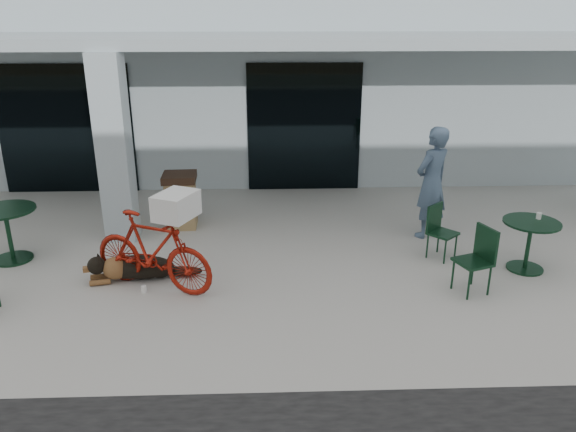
{
  "coord_description": "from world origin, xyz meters",
  "views": [
    {
      "loc": [
        1.03,
        -6.82,
        3.78
      ],
      "look_at": [
        1.3,
        0.59,
        1.0
      ],
      "focal_mm": 35.0,
      "sensor_mm": 36.0,
      "label": 1
    }
  ],
  "objects_px": {
    "cafe_chair_far_a": "(443,233)",
    "person": "(432,183)",
    "cafe_chair_far_b": "(473,261)",
    "cafe_table_near": "(9,235)",
    "cafe_table_far": "(528,246)",
    "trash_receptacle": "(181,200)",
    "bicycle": "(152,251)",
    "dog": "(138,266)"
  },
  "relations": [
    {
      "from": "cafe_table_far",
      "to": "trash_receptacle",
      "type": "distance_m",
      "value": 5.84
    },
    {
      "from": "bicycle",
      "to": "trash_receptacle",
      "type": "height_order",
      "value": "bicycle"
    },
    {
      "from": "dog",
      "to": "person",
      "type": "distance_m",
      "value": 5.0
    },
    {
      "from": "dog",
      "to": "cafe_chair_far_b",
      "type": "xyz_separation_m",
      "value": [
        4.75,
        -0.58,
        0.27
      ]
    },
    {
      "from": "cafe_chair_far_b",
      "to": "cafe_table_near",
      "type": "bearing_deg",
      "value": -120.68
    },
    {
      "from": "cafe_chair_far_a",
      "to": "bicycle",
      "type": "bearing_deg",
      "value": 149.11
    },
    {
      "from": "cafe_chair_far_a",
      "to": "person",
      "type": "relative_size",
      "value": 0.45
    },
    {
      "from": "dog",
      "to": "cafe_table_near",
      "type": "xyz_separation_m",
      "value": [
        -2.13,
        0.73,
        0.22
      ]
    },
    {
      "from": "cafe_table_near",
      "to": "cafe_chair_far_b",
      "type": "relative_size",
      "value": 0.97
    },
    {
      "from": "cafe_chair_far_b",
      "to": "person",
      "type": "bearing_deg",
      "value": 161.25
    },
    {
      "from": "cafe_chair_far_a",
      "to": "person",
      "type": "xyz_separation_m",
      "value": [
        0.03,
        0.94,
        0.53
      ]
    },
    {
      "from": "cafe_table_far",
      "to": "person",
      "type": "distance_m",
      "value": 1.89
    },
    {
      "from": "trash_receptacle",
      "to": "dog",
      "type": "bearing_deg",
      "value": -99.55
    },
    {
      "from": "cafe_table_near",
      "to": "person",
      "type": "height_order",
      "value": "person"
    },
    {
      "from": "cafe_chair_far_b",
      "to": "cafe_table_far",
      "type": "bearing_deg",
      "value": 102.17
    },
    {
      "from": "cafe_chair_far_a",
      "to": "trash_receptacle",
      "type": "height_order",
      "value": "trash_receptacle"
    },
    {
      "from": "dog",
      "to": "person",
      "type": "bearing_deg",
      "value": 5.41
    },
    {
      "from": "dog",
      "to": "trash_receptacle",
      "type": "distance_m",
      "value": 2.15
    },
    {
      "from": "bicycle",
      "to": "trash_receptacle",
      "type": "bearing_deg",
      "value": 23.42
    },
    {
      "from": "bicycle",
      "to": "dog",
      "type": "distance_m",
      "value": 0.56
    },
    {
      "from": "trash_receptacle",
      "to": "bicycle",
      "type": "bearing_deg",
      "value": -91.23
    },
    {
      "from": "bicycle",
      "to": "cafe_table_near",
      "type": "distance_m",
      "value": 2.65
    },
    {
      "from": "bicycle",
      "to": "dog",
      "type": "bearing_deg",
      "value": 69.84
    },
    {
      "from": "dog",
      "to": "trash_receptacle",
      "type": "relative_size",
      "value": 1.25
    },
    {
      "from": "cafe_table_near",
      "to": "cafe_table_far",
      "type": "distance_m",
      "value": 8.0
    },
    {
      "from": "cafe_chair_far_b",
      "to": "trash_receptacle",
      "type": "bearing_deg",
      "value": -141.24
    },
    {
      "from": "dog",
      "to": "cafe_table_far",
      "type": "bearing_deg",
      "value": -11.22
    },
    {
      "from": "bicycle",
      "to": "trash_receptacle",
      "type": "xyz_separation_m",
      "value": [
        0.05,
        2.4,
        -0.07
      ]
    },
    {
      "from": "dog",
      "to": "trash_receptacle",
      "type": "xyz_separation_m",
      "value": [
        0.35,
        2.1,
        0.29
      ]
    },
    {
      "from": "cafe_table_far",
      "to": "cafe_chair_far_a",
      "type": "bearing_deg",
      "value": 158.63
    },
    {
      "from": "cafe_table_near",
      "to": "person",
      "type": "relative_size",
      "value": 0.47
    },
    {
      "from": "cafe_chair_far_b",
      "to": "cafe_chair_far_a",
      "type": "bearing_deg",
      "value": 163.9
    },
    {
      "from": "cafe_table_far",
      "to": "trash_receptacle",
      "type": "relative_size",
      "value": 0.84
    },
    {
      "from": "cafe_table_far",
      "to": "person",
      "type": "bearing_deg",
      "value": 129.14
    },
    {
      "from": "cafe_table_near",
      "to": "trash_receptacle",
      "type": "height_order",
      "value": "trash_receptacle"
    },
    {
      "from": "cafe_table_far",
      "to": "cafe_chair_far_a",
      "type": "relative_size",
      "value": 0.96
    },
    {
      "from": "cafe_table_near",
      "to": "cafe_chair_far_b",
      "type": "xyz_separation_m",
      "value": [
        6.88,
        -1.31,
        0.05
      ]
    },
    {
      "from": "cafe_chair_far_a",
      "to": "person",
      "type": "height_order",
      "value": "person"
    },
    {
      "from": "cafe_chair_far_b",
      "to": "person",
      "type": "height_order",
      "value": "person"
    },
    {
      "from": "bicycle",
      "to": "cafe_chair_far_b",
      "type": "relative_size",
      "value": 1.99
    },
    {
      "from": "cafe_table_near",
      "to": "cafe_table_far",
      "type": "height_order",
      "value": "cafe_table_near"
    },
    {
      "from": "bicycle",
      "to": "cafe_chair_far_b",
      "type": "height_order",
      "value": "bicycle"
    }
  ]
}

